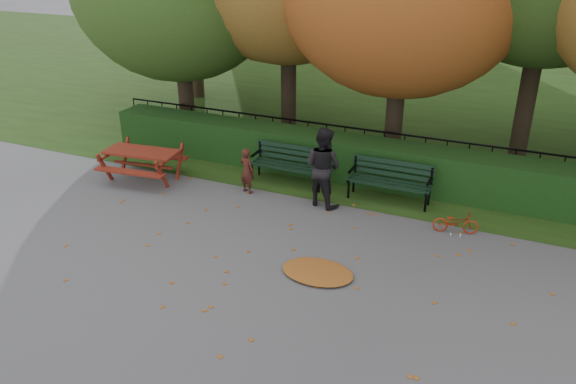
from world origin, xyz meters
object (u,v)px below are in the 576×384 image
at_px(bench_right, 390,178).
at_px(adult, 323,167).
at_px(picnic_table, 142,157).
at_px(child, 247,171).
at_px(bicycle, 456,222).
at_px(bench_left, 290,162).

relative_size(bench_right, adult, 1.04).
height_order(picnic_table, child, child).
relative_size(adult, bicycle, 1.98).
bearing_deg(bench_left, child, -125.61).
bearing_deg(picnic_table, child, 1.48).
distance_m(picnic_table, child, 2.62).
relative_size(picnic_table, bicycle, 2.14).
bearing_deg(adult, bicycle, -166.89).
xyz_separation_m(bench_right, child, (-3.05, -0.91, 0.01)).
bearing_deg(bench_left, bicycle, -13.39).
relative_size(bench_left, bicycle, 2.06).
height_order(picnic_table, bicycle, picnic_table).
height_order(bench_left, picnic_table, bench_left).
bearing_deg(bench_right, bench_left, 180.00).
distance_m(adult, bicycle, 2.92).
bearing_deg(bicycle, adult, 73.40).
bearing_deg(bench_left, bench_right, 0.00).
bearing_deg(bench_right, child, -163.46).
height_order(bench_left, adult, adult).
xyz_separation_m(picnic_table, adult, (4.37, 0.48, 0.30)).
height_order(bench_left, bench_right, same).
xyz_separation_m(bench_right, adult, (-1.27, -0.80, 0.35)).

